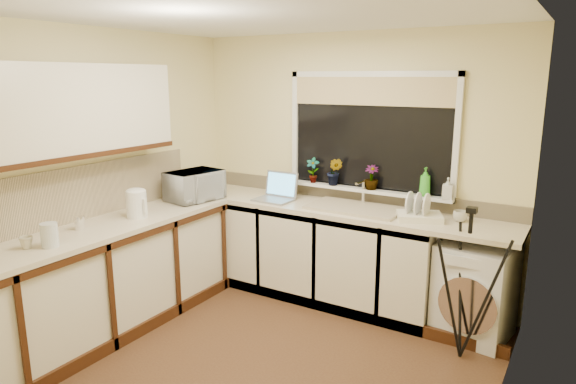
{
  "coord_description": "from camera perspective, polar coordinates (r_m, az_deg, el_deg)",
  "views": [
    {
      "loc": [
        1.95,
        -2.84,
        2.05
      ],
      "look_at": [
        -0.1,
        0.55,
        1.15
      ],
      "focal_mm": 31.68,
      "sensor_mm": 36.0,
      "label": 1
    }
  ],
  "objects": [
    {
      "name": "sink",
      "position": [
        4.54,
        7.54,
        -1.8
      ],
      "size": [
        0.82,
        0.46,
        0.03
      ],
      "primitive_type": "cube",
      "color": "tan",
      "rests_on": "worktop_back"
    },
    {
      "name": "splashback_back",
      "position": [
        4.87,
        6.77,
        -0.11
      ],
      "size": [
        3.2,
        0.02,
        0.14
      ],
      "primitive_type": "cube",
      "color": "beige",
      "rests_on": "wall_back"
    },
    {
      "name": "ceiling",
      "position": [
        3.47,
        -3.46,
        19.4
      ],
      "size": [
        3.2,
        3.2,
        0.0
      ],
      "primitive_type": "plane",
      "rotation": [
        3.14,
        0.0,
        0.0
      ],
      "color": "white",
      "rests_on": "ground"
    },
    {
      "name": "kettle",
      "position": [
        4.42,
        -16.64,
        -1.34
      ],
      "size": [
        0.17,
        0.17,
        0.22
      ],
      "primitive_type": "cylinder",
      "color": "white",
      "rests_on": "worktop_left"
    },
    {
      "name": "splashback_left",
      "position": [
        4.45,
        -22.6,
        -0.19
      ],
      "size": [
        0.02,
        2.4,
        0.45
      ],
      "primitive_type": "cube",
      "color": "beige",
      "rests_on": "wall_left"
    },
    {
      "name": "washing_machine",
      "position": [
        4.4,
        20.27,
        -10.29
      ],
      "size": [
        0.61,
        0.6,
        0.77
      ],
      "primitive_type": "cube",
      "rotation": [
        0.0,
        0.0,
        -0.14
      ],
      "color": "silver",
      "rests_on": "floor"
    },
    {
      "name": "worktop_left",
      "position": [
        4.29,
        -20.03,
        -3.84
      ],
      "size": [
        0.6,
        2.4,
        0.04
      ],
      "primitive_type": "cube",
      "color": "beige",
      "rests_on": "base_cabinet_left"
    },
    {
      "name": "steel_jar",
      "position": [
        4.22,
        -22.34,
        -3.23
      ],
      "size": [
        0.08,
        0.08,
        0.11
      ],
      "primitive_type": "cylinder",
      "color": "white",
      "rests_on": "worktop_left"
    },
    {
      "name": "soap_bottle_clear",
      "position": [
        4.45,
        17.48,
        0.4
      ],
      "size": [
        0.09,
        0.1,
        0.18
      ],
      "primitive_type": "imported",
      "rotation": [
        0.0,
        0.0,
        0.17
      ],
      "color": "#999999",
      "rests_on": "windowsill"
    },
    {
      "name": "dish_rack",
      "position": [
        4.32,
        14.53,
        -2.69
      ],
      "size": [
        0.43,
        0.39,
        0.05
      ],
      "primitive_type": "cube",
      "rotation": [
        0.0,
        0.0,
        0.42
      ],
      "color": "white",
      "rests_on": "worktop_back"
    },
    {
      "name": "wall_right",
      "position": [
        2.98,
        23.24,
        -4.38
      ],
      "size": [
        0.0,
        3.0,
        3.0
      ],
      "primitive_type": "plane",
      "rotation": [
        1.57,
        0.0,
        -1.57
      ],
      "color": "beige",
      "rests_on": "ground"
    },
    {
      "name": "plant_b",
      "position": [
        4.78,
        5.25,
        2.27
      ],
      "size": [
        0.15,
        0.13,
        0.26
      ],
      "primitive_type": "imported",
      "rotation": [
        0.0,
        0.0,
        0.08
      ],
      "color": "#999999",
      "rests_on": "windowsill"
    },
    {
      "name": "faucet",
      "position": [
        4.68,
        8.47,
        -0.05
      ],
      "size": [
        0.03,
        0.03,
        0.24
      ],
      "primitive_type": "cylinder",
      "color": "silver",
      "rests_on": "worktop_back"
    },
    {
      "name": "plant_a",
      "position": [
        4.89,
        2.79,
        2.46
      ],
      "size": [
        0.14,
        0.11,
        0.24
      ],
      "primitive_type": "imported",
      "rotation": [
        0.0,
        0.0,
        0.23
      ],
      "color": "#999999",
      "rests_on": "windowsill"
    },
    {
      "name": "window_blind",
      "position": [
        4.64,
        9.23,
        11.1
      ],
      "size": [
        1.5,
        0.02,
        0.25
      ],
      "primitive_type": "cube",
      "color": "tan",
      "rests_on": "wall_back"
    },
    {
      "name": "base_cabinet_back",
      "position": [
        4.91,
        1.72,
        -6.47
      ],
      "size": [
        2.55,
        0.6,
        0.86
      ],
      "primitive_type": "cube",
      "color": "silver",
      "rests_on": "floor"
    },
    {
      "name": "upper_cabinet",
      "position": [
        4.15,
        -23.85,
        8.28
      ],
      "size": [
        0.28,
        1.9,
        0.7
      ],
      "primitive_type": "cube",
      "color": "silver",
      "rests_on": "wall_left"
    },
    {
      "name": "wall_front",
      "position": [
        2.51,
        -23.12,
        -7.52
      ],
      "size": [
        3.2,
        0.0,
        3.2
      ],
      "primitive_type": "plane",
      "rotation": [
        -1.57,
        0.0,
        0.0
      ],
      "color": "beige",
      "rests_on": "ground"
    },
    {
      "name": "base_cabinet_left",
      "position": [
        4.43,
        -19.58,
        -9.42
      ],
      "size": [
        0.54,
        2.4,
        0.86
      ],
      "primitive_type": "cube",
      "color": "silver",
      "rests_on": "floor"
    },
    {
      "name": "plant_c",
      "position": [
        4.65,
        9.35,
        1.62
      ],
      "size": [
        0.16,
        0.16,
        0.22
      ],
      "primitive_type": "imported",
      "rotation": [
        0.0,
        0.0,
        0.35
      ],
      "color": "#999999",
      "rests_on": "windowsill"
    },
    {
      "name": "wall_left",
      "position": [
        4.62,
        -19.82,
        1.75
      ],
      "size": [
        0.0,
        3.0,
        3.0
      ],
      "primitive_type": "plane",
      "rotation": [
        1.57,
        0.0,
        1.57
      ],
      "color": "beige",
      "rests_on": "ground"
    },
    {
      "name": "cup_back",
      "position": [
        4.36,
        18.75,
        -2.59
      ],
      "size": [
        0.14,
        0.14,
        0.09
      ],
      "primitive_type": "imported",
      "rotation": [
        0.0,
        0.0,
        -0.33
      ],
      "color": "beige",
      "rests_on": "worktop_back"
    },
    {
      "name": "floor",
      "position": [
        4.01,
        -2.97,
        -17.99
      ],
      "size": [
        3.2,
        3.2,
        0.0
      ],
      "primitive_type": "plane",
      "color": "brown",
      "rests_on": "ground"
    },
    {
      "name": "worktop_back",
      "position": [
        4.63,
        5.26,
        -1.88
      ],
      "size": [
        3.2,
        0.6,
        0.04
      ],
      "primitive_type": "cube",
      "color": "beige",
      "rests_on": "base_cabinet_back"
    },
    {
      "name": "soap_bottle_green",
      "position": [
        4.49,
        15.14,
        1.11
      ],
      "size": [
        0.1,
        0.1,
        0.25
      ],
      "primitive_type": "imported",
      "rotation": [
        0.0,
        0.0,
        0.02
      ],
      "color": "green",
      "rests_on": "windowsill"
    },
    {
      "name": "windowsill",
      "position": [
        4.72,
        8.71,
        0.24
      ],
      "size": [
        1.6,
        0.14,
        0.03
      ],
      "primitive_type": "cube",
      "color": "white",
      "rests_on": "wall_back"
    },
    {
      "name": "laptop",
      "position": [
        4.85,
        -1.24,
        -0.07
      ],
      "size": [
        0.36,
        0.31,
        0.26
      ],
      "rotation": [
        0.0,
        0.0,
        -0.03
      ],
      "color": "gray",
      "rests_on": "worktop_back"
    },
    {
      "name": "microwave",
      "position": [
        4.91,
        -10.45,
        0.71
      ],
      "size": [
        0.41,
        0.55,
        0.28
      ],
      "primitive_type": "imported",
      "rotation": [
        0.0,
        0.0,
        1.42
      ],
      "color": "white",
      "rests_on": "worktop_left"
    },
    {
      "name": "glass_jug",
      "position": [
        3.88,
        -25.21,
        -4.39
      ],
      "size": [
        0.12,
        0.12,
        0.17
      ],
      "primitive_type": "cylinder",
      "color": "silver",
      "rests_on": "worktop_left"
    },
    {
      "name": "cup_left",
      "position": [
        3.93,
        -27.31,
        -5.07
      ],
      "size": [
        0.09,
        0.09,
        0.08
      ],
      "primitive_type": "imported",
      "rotation": [
        0.0,
        0.0,
        0.0
      ],
      "color": "beige",
      "rests_on": "worktop_left"
    },
    {
      "name": "wall_back",
      "position": [
        4.83,
        6.91,
        2.87
      ],
      "size": [
        3.2,
        0.0,
        3.2
      ],
      "primitive_type": "plane",
      "rotation": [
        1.57,
        0.0,
        0.0
      ],
      "color": "beige",
      "rests_on": "ground"
    },
    {
      "name": "window_glass",
      "position": [
        4.69,
        9.18,
        6.52
      ],
      "size": [
        1.5,
        0.02,
        1.0
      ],
      "primitive_type": "cube",
      "color": "black",
      "rests_on": "wall_back"
    },
    {
      "name": "tripod",
      "position": [
        3.96,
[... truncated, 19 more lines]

